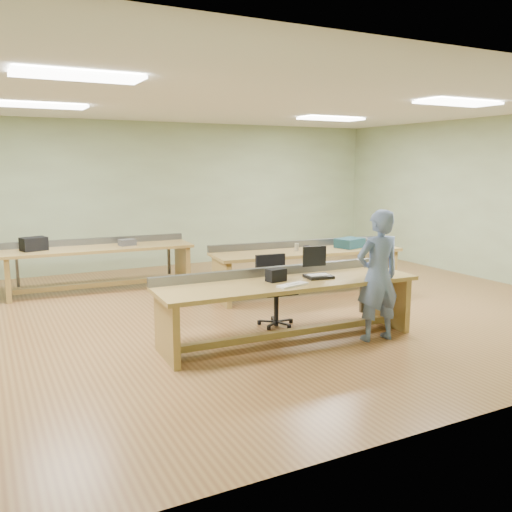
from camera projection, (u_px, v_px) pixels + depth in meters
name	position (u px, v px, depth m)	size (l,w,h in m)	color
floor	(246.00, 310.00, 8.06)	(10.00, 10.00, 0.00)	olive
ceiling	(245.00, 102.00, 7.56)	(10.00, 10.00, 0.00)	silver
wall_back	(162.00, 195.00, 11.31)	(10.00, 0.04, 3.00)	#9FB98C
wall_front	(467.00, 247.00, 4.30)	(10.00, 0.04, 3.00)	#9FB98C
wall_right	(487.00, 199.00, 10.06)	(0.04, 8.00, 3.00)	#9FB98C
fluor_panels	(245.00, 104.00, 7.56)	(6.20, 3.50, 0.03)	white
workbench_front	(287.00, 295.00, 6.60)	(3.28, 0.99, 0.86)	olive
workbench_mid	(306.00, 261.00, 8.95)	(3.23, 1.14, 0.86)	olive
workbench_back	(100.00, 258.00, 9.28)	(3.14, 0.97, 0.86)	olive
person	(378.00, 276.00, 6.58)	(0.59, 0.39, 1.61)	#697BAB
laptop_base	(319.00, 276.00, 6.72)	(0.32, 0.26, 0.03)	black
laptop_screen	(314.00, 256.00, 6.80)	(0.32, 0.02, 0.25)	black
keyboard	(293.00, 285.00, 6.28)	(0.40, 0.13, 0.02)	silver
trackball_mouse	(371.00, 276.00, 6.71)	(0.12, 0.14, 0.06)	white
camera_bag	(276.00, 275.00, 6.52)	(0.23, 0.15, 0.15)	black
task_chair	(275.00, 300.00, 7.28)	(0.55, 0.55, 0.94)	black
parts_bin_teal	(350.00, 243.00, 9.16)	(0.45, 0.33, 0.16)	#153A46
parts_bin_grey	(358.00, 242.00, 9.46)	(0.41, 0.26, 0.11)	#3D3D40
mug	(306.00, 248.00, 8.75)	(0.12, 0.12, 0.09)	#3D3D40
drinks_can	(297.00, 247.00, 8.78)	(0.07, 0.07, 0.13)	silver
storage_box_back	(34.00, 244.00, 8.82)	(0.38, 0.27, 0.22)	black
tray_back	(127.00, 242.00, 9.38)	(0.27, 0.20, 0.11)	#3D3D40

